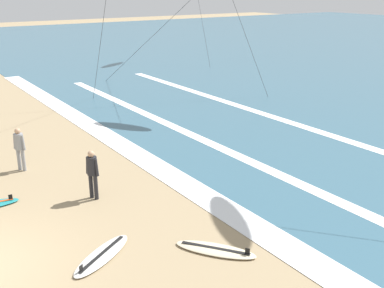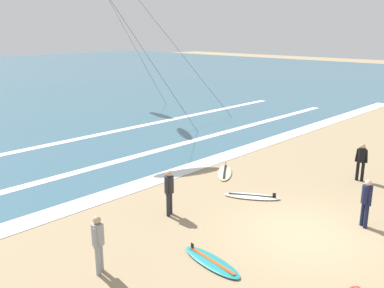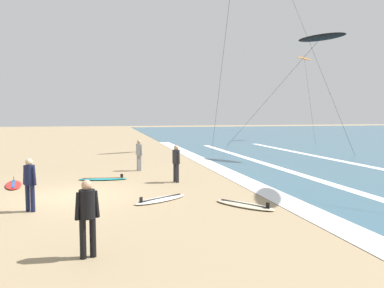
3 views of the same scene
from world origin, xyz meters
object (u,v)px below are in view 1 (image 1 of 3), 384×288
surfer_mid_group (92,170)px  surfboard_near_water (216,250)px  surfboard_left_pile (102,255)px  surfer_background_far (19,145)px

surfer_mid_group → surfboard_near_water: 4.87m
surfboard_near_water → surfboard_left_pile: 2.84m
surfer_mid_group → surfboard_near_water: surfer_mid_group is taller
surfer_mid_group → surfer_background_far: (-3.66, -1.25, 0.00)m
surfer_mid_group → surfboard_left_pile: surfer_mid_group is taller
surfer_mid_group → surfboard_left_pile: size_ratio=0.76×
surfer_mid_group → surfer_background_far: size_ratio=1.00×
surfer_mid_group → surfboard_near_water: bearing=16.2°
surfboard_near_water → surfboard_left_pile: same height
surfer_background_far → surfboard_near_water: bearing=17.4°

